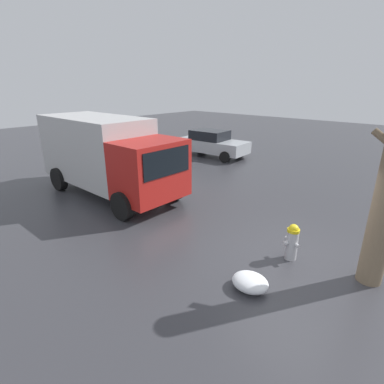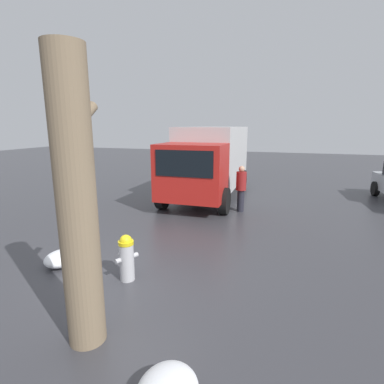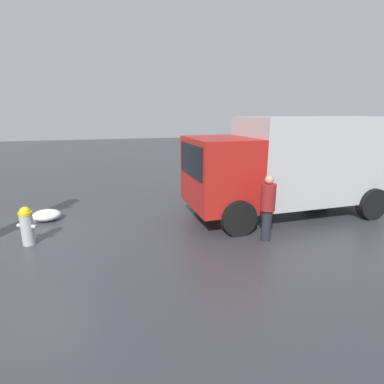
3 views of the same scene
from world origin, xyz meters
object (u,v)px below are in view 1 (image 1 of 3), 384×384
object	(u,v)px
delivery_truck	(107,153)
parked_car	(212,143)
fire_hydrant	(292,241)
pedestrian	(172,172)

from	to	relation	value
delivery_truck	parked_car	bearing A→B (deg)	-172.52
fire_hydrant	delivery_truck	xyz separation A→B (m)	(7.21, 0.30, 1.09)
delivery_truck	pedestrian	xyz separation A→B (m)	(-1.82, -1.60, -0.70)
fire_hydrant	parked_car	xyz separation A→B (m)	(8.29, -7.30, 0.29)
pedestrian	parked_car	xyz separation A→B (m)	(2.90, -6.00, -0.11)
parked_car	fire_hydrant	bearing A→B (deg)	44.24
fire_hydrant	delivery_truck	bearing A→B (deg)	-59.92
fire_hydrant	pedestrian	size ratio (longest dim) A/B	0.57
fire_hydrant	parked_car	world-z (taller)	parked_car
delivery_truck	pedestrian	world-z (taller)	delivery_truck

